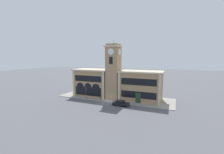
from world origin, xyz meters
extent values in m
plane|color=#56565B|center=(0.00, 0.00, 0.00)|extent=(300.00, 300.00, 0.00)
cube|color=gray|center=(0.00, 5.82, 0.07)|extent=(38.15, 11.64, 0.15)
cube|color=#9E7F5B|center=(0.00, 4.60, 8.38)|extent=(4.08, 4.08, 16.77)
cube|color=beige|center=(0.00, 4.60, 16.99)|extent=(4.78, 4.78, 0.45)
cube|color=#9E7F5B|center=(0.00, 4.60, 17.52)|extent=(3.75, 3.75, 0.60)
cylinder|color=#4C4C51|center=(0.00, 4.60, 18.42)|extent=(0.10, 0.10, 1.20)
cylinder|color=silver|center=(0.00, 2.51, 15.30)|extent=(1.93, 0.10, 1.93)
cylinder|color=black|center=(0.00, 2.44, 15.30)|extent=(0.15, 0.04, 0.15)
cylinder|color=silver|center=(2.09, 4.60, 15.30)|extent=(0.10, 1.93, 1.93)
cylinder|color=black|center=(2.16, 4.60, 15.30)|extent=(0.04, 0.15, 0.15)
cube|color=black|center=(0.00, 2.52, 12.64)|extent=(1.14, 0.10, 2.20)
cube|color=#9E7F5B|center=(-8.52, 6.10, 4.50)|extent=(12.36, 7.08, 9.01)
cube|color=beige|center=(-8.52, 6.10, 9.23)|extent=(13.06, 7.78, 0.45)
cube|color=beige|center=(-14.34, 2.50, 4.50)|extent=(0.70, 0.16, 9.01)
cube|color=beige|center=(-2.69, 2.50, 4.50)|extent=(0.70, 0.16, 9.01)
cube|color=black|center=(-8.52, 2.52, 6.49)|extent=(10.13, 0.10, 1.98)
cube|color=black|center=(-8.52, 2.52, 2.16)|extent=(9.88, 0.10, 2.88)
cylinder|color=black|center=(-11.60, 2.51, 3.60)|extent=(2.72, 0.06, 2.72)
cylinder|color=black|center=(-8.52, 2.51, 3.60)|extent=(2.72, 0.06, 2.72)
cylinder|color=black|center=(-5.43, 2.51, 3.60)|extent=(2.72, 0.06, 2.72)
cube|color=#9E7F5B|center=(8.71, 6.10, 4.47)|extent=(12.74, 7.08, 8.95)
cube|color=beige|center=(8.71, 6.10, 9.17)|extent=(13.44, 7.78, 0.45)
cube|color=beige|center=(2.69, 2.50, 4.47)|extent=(0.70, 0.16, 8.95)
cube|color=beige|center=(14.73, 2.50, 4.47)|extent=(0.70, 0.16, 8.95)
cube|color=black|center=(8.71, 2.52, 6.44)|extent=(10.44, 0.10, 1.97)
cube|color=#1E3823|center=(8.71, 2.51, 1.61)|extent=(1.50, 0.12, 3.22)
cube|color=black|center=(8.71, 2.52, 2.58)|extent=(10.44, 0.10, 2.00)
cube|color=black|center=(4.82, -1.52, 0.55)|extent=(4.65, 1.80, 0.73)
cube|color=black|center=(4.64, -1.52, 1.20)|extent=(2.23, 1.62, 0.57)
cube|color=black|center=(4.64, -1.52, 1.20)|extent=(2.14, 1.66, 0.43)
cylinder|color=black|center=(6.26, -0.73, 0.34)|extent=(0.68, 0.22, 0.68)
cylinder|color=black|center=(6.26, -2.31, 0.34)|extent=(0.68, 0.22, 0.68)
cylinder|color=black|center=(3.38, -0.73, 0.34)|extent=(0.68, 0.22, 0.68)
cylinder|color=black|center=(3.38, -2.31, 0.34)|extent=(0.68, 0.22, 0.68)
cylinder|color=#4C4C51|center=(-8.00, 0.47, 2.72)|extent=(0.12, 0.12, 5.14)
sphere|color=silver|center=(-8.00, 0.47, 5.47)|extent=(0.36, 0.36, 0.36)
cylinder|color=black|center=(-2.66, 0.45, 0.60)|extent=(0.18, 0.18, 0.90)
sphere|color=black|center=(-2.66, 0.45, 1.13)|extent=(0.16, 0.16, 0.16)
camera|label=1|loc=(18.40, -40.05, 13.36)|focal=24.00mm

